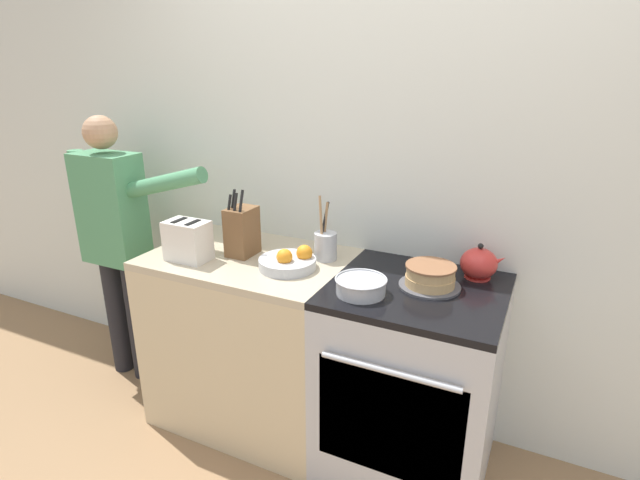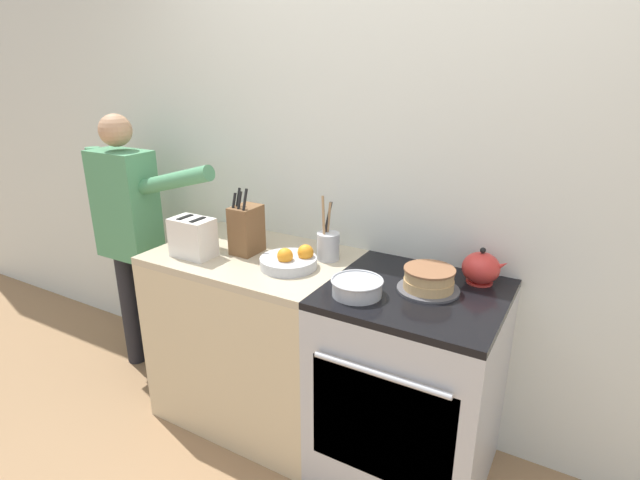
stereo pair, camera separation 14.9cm
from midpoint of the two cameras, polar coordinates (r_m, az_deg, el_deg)
name	(u,v)px [view 1 (the left image)]	position (r m, az deg, el deg)	size (l,w,h in m)	color
wall_back	(393,168)	(2.31, 6.57, 8.16)	(8.00, 0.04, 2.60)	silver
counter_cabinet	(253,338)	(2.59, -9.37, -11.04)	(0.93, 0.65, 0.89)	beige
stove_range	(411,381)	(2.28, 8.42, -15.67)	(0.70, 0.68, 0.89)	#B7BABF
layer_cake	(430,277)	(2.05, 10.46, -4.19)	(0.25, 0.25, 0.10)	#4C4C51
tea_kettle	(479,264)	(2.18, 15.89, -2.64)	(0.19, 0.15, 0.15)	red
mixing_bowl	(361,286)	(1.97, 2.54, -5.28)	(0.21, 0.21, 0.07)	#B7BABF
knife_block	(242,231)	(2.37, -10.69, 0.99)	(0.11, 0.15, 0.33)	brown
utensil_crock	(325,245)	(2.29, -1.23, -0.56)	(0.10, 0.10, 0.30)	#B7BABF
fruit_bowl	(289,262)	(2.21, -5.51, -2.51)	(0.26, 0.26, 0.10)	#B7BABF
toaster	(188,241)	(2.38, -16.63, -0.10)	(0.21, 0.13, 0.19)	silver
person_baker	(116,231)	(2.95, -23.68, 0.94)	(0.89, 0.20, 1.51)	black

